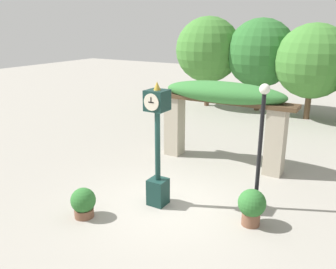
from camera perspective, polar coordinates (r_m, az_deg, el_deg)
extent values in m
plane|color=gray|center=(9.37, 0.12, -11.16)|extent=(60.00, 60.00, 0.00)
cube|color=#14332D|center=(9.25, -1.61, -9.15)|extent=(0.45, 0.45, 0.69)
cylinder|color=#14332D|center=(8.77, -1.68, -1.97)|extent=(0.14, 0.14, 1.76)
cylinder|color=gold|center=(8.52, -1.73, 3.75)|extent=(0.22, 0.22, 0.04)
cube|color=#14332D|center=(8.46, -1.75, 5.51)|extent=(0.49, 0.49, 0.49)
cylinder|color=beige|center=(8.25, -2.71, 5.19)|extent=(0.40, 0.02, 0.40)
cylinder|color=beige|center=(8.67, -0.83, 5.81)|extent=(0.40, 0.02, 0.40)
cube|color=black|center=(8.24, -2.76, 5.17)|extent=(0.14, 0.01, 0.02)
cube|color=black|center=(8.23, -2.77, 5.59)|extent=(0.02, 0.01, 0.13)
cone|color=gold|center=(8.40, -1.77, 7.83)|extent=(0.17, 0.17, 0.20)
cube|color=#A89E89|center=(12.51, 1.06, 1.43)|extent=(0.55, 0.55, 2.08)
cube|color=#A89E89|center=(11.26, 16.86, -1.16)|extent=(0.55, 0.55, 2.08)
cube|color=#4C3823|center=(11.25, 8.25, 5.24)|extent=(4.68, 0.13, 0.13)
cube|color=#4C3823|center=(11.41, 8.61, 5.40)|extent=(4.68, 0.13, 0.13)
cube|color=#4C3823|center=(11.58, 8.96, 5.56)|extent=(4.68, 0.13, 0.13)
cube|color=#4C3823|center=(11.75, 9.30, 5.71)|extent=(4.68, 0.13, 0.13)
ellipsoid|color=#387A38|center=(11.45, 8.84, 6.65)|extent=(4.03, 1.15, 0.70)
cylinder|color=brown|center=(9.02, -13.30, -12.09)|extent=(0.47, 0.47, 0.22)
sphere|color=#2D6B2D|center=(8.86, -13.45, -10.21)|extent=(0.60, 0.60, 0.60)
cylinder|color=brown|center=(8.67, 13.13, -12.98)|extent=(0.42, 0.42, 0.31)
sphere|color=#2D6B2D|center=(8.48, 13.32, -10.65)|extent=(0.65, 0.65, 0.65)
cylinder|color=black|center=(8.92, 14.46, -2.98)|extent=(0.10, 0.10, 2.91)
sphere|color=white|center=(8.52, 15.25, 7.05)|extent=(0.25, 0.25, 0.25)
cylinder|color=brown|center=(20.37, 6.27, 7.24)|extent=(0.28, 0.28, 1.88)
sphere|color=#427F33|center=(20.11, 6.48, 13.37)|extent=(3.55, 3.55, 3.55)
cylinder|color=brown|center=(19.73, 14.17, 6.35)|extent=(0.28, 0.28, 1.79)
sphere|color=#2D6B2D|center=(19.45, 14.64, 12.52)|extent=(3.54, 3.54, 3.54)
cylinder|color=brown|center=(18.65, 21.51, 4.70)|extent=(0.28, 0.28, 1.56)
sphere|color=#427F33|center=(18.35, 22.21, 10.83)|extent=(3.51, 3.51, 3.51)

